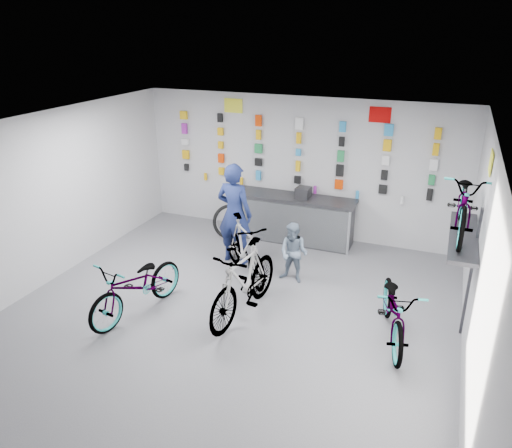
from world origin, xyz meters
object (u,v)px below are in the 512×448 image
at_px(counter, 291,219).
at_px(bike_left, 137,286).
at_px(bike_service, 244,248).
at_px(customer, 294,253).
at_px(bike_right, 394,309).
at_px(bike_center, 244,281).
at_px(clerk, 234,214).

distance_m(counter, bike_left, 3.94).
height_order(bike_service, customer, bike_service).
xyz_separation_m(bike_right, bike_service, (-2.81, 1.01, 0.07)).
xyz_separation_m(bike_center, customer, (0.38, 1.37, -0.04)).
xyz_separation_m(bike_left, customer, (1.97, 1.97, 0.06)).
bearing_deg(bike_left, bike_center, 32.93).
bearing_deg(clerk, bike_service, 135.12).
bearing_deg(bike_right, counter, 117.03).
bearing_deg(customer, bike_service, -163.77).
bearing_deg(counter, clerk, -116.96).
bearing_deg(bike_center, bike_right, 12.47).
xyz_separation_m(bike_center, bike_service, (-0.52, 1.22, -0.04)).
distance_m(bike_service, clerk, 0.78).
bearing_deg(customer, bike_right, -24.14).
bearing_deg(bike_service, clerk, 84.60).
xyz_separation_m(bike_left, bike_right, (3.87, 0.81, -0.00)).
bearing_deg(clerk, customer, 170.50).
bearing_deg(clerk, bike_left, 80.31).
bearing_deg(clerk, bike_right, 160.78).
distance_m(bike_center, bike_right, 2.30).
xyz_separation_m(bike_service, customer, (0.90, 0.15, -0.01)).
height_order(bike_center, customer, bike_center).
bearing_deg(bike_service, bike_center, -111.56).
distance_m(bike_right, clerk, 3.59).
bearing_deg(bike_service, customer, -35.27).
bearing_deg(counter, bike_service, -98.59).
relative_size(bike_left, customer, 1.71).
distance_m(clerk, customer, 1.43).
bearing_deg(bike_left, clerk, 86.54).
bearing_deg(counter, bike_center, -85.70).
bearing_deg(customer, counter, 116.42).
distance_m(bike_left, bike_center, 1.70).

